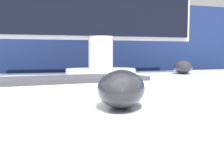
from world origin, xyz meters
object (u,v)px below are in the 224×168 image
at_px(computer_mouse_near, 121,89).
at_px(computer_mouse_far, 183,67).
at_px(keyboard, 46,84).
at_px(monitor, 100,1).

bearing_deg(computer_mouse_near, computer_mouse_far, 74.02).
xyz_separation_m(keyboard, computer_mouse_far, (0.50, 0.34, 0.01)).
xyz_separation_m(computer_mouse_near, monitor, (0.15, 0.59, 0.21)).
relative_size(keyboard, monitor, 0.65).
bearing_deg(computer_mouse_far, monitor, -164.61).
relative_size(computer_mouse_near, monitor, 0.21).
xyz_separation_m(keyboard, monitor, (0.22, 0.38, 0.22)).
distance_m(computer_mouse_near, monitor, 0.64).
height_order(monitor, computer_mouse_far, monitor).
xyz_separation_m(computer_mouse_near, computer_mouse_far, (0.43, 0.55, -0.00)).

